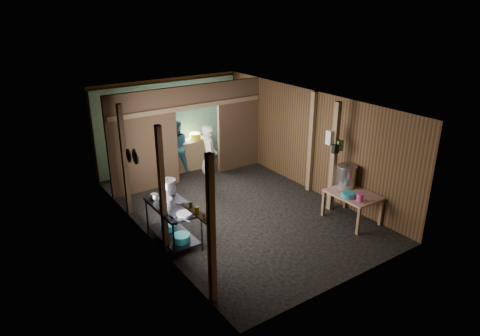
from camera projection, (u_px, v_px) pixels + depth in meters
floor at (235, 208)px, 10.34m from camera, size 4.50×7.00×0.00m
ceiling at (235, 101)px, 9.39m from camera, size 4.50×7.00×0.00m
wall_back at (169, 123)px, 12.55m from camera, size 4.50×0.00×2.60m
wall_front at (351, 217)px, 7.18m from camera, size 4.50×0.00×2.60m
wall_left at (142, 179)px, 8.69m from camera, size 0.00×7.00×2.60m
wall_right at (308, 140)px, 11.04m from camera, size 0.00×7.00×2.60m
partition_left at (143, 143)px, 10.86m from camera, size 1.85×0.10×2.60m
partition_right at (238, 125)px, 12.38m from camera, size 1.35×0.10×2.60m
partition_header at (196, 96)px, 11.32m from camera, size 1.30×0.10×0.60m
turquoise_panel at (170, 125)px, 12.53m from camera, size 4.40×0.06×2.50m
back_counter at (188, 155)px, 12.61m from camera, size 1.20×0.50×0.85m
wall_clock at (177, 102)px, 12.39m from camera, size 0.20×0.03×0.20m
post_left_a at (211, 232)px, 6.72m from camera, size 0.10×0.12×2.60m
post_left_b at (162, 192)px, 8.11m from camera, size 0.10×0.12×2.60m
post_left_c at (125, 161)px, 9.64m from camera, size 0.10×0.12×2.60m
post_right at (311, 143)px, 10.85m from camera, size 0.10×0.12×2.60m
post_free at (334, 158)px, 9.84m from camera, size 0.12×0.12×2.60m
cross_beam at (189, 107)px, 11.24m from camera, size 4.40×0.12×0.12m
pan_lid_big at (135, 157)px, 8.89m from camera, size 0.03×0.34×0.34m
pan_lid_small at (129, 156)px, 9.23m from camera, size 0.03×0.30×0.30m
wall_shelf at (197, 213)px, 7.09m from camera, size 0.14×0.80×0.03m
jar_white at (205, 215)px, 6.87m from camera, size 0.07×0.07×0.10m
jar_yellow at (197, 210)px, 7.06m from camera, size 0.08×0.08×0.10m
jar_green at (191, 205)px, 7.23m from camera, size 0.06×0.06×0.10m
bag_white at (331, 137)px, 9.69m from camera, size 0.22×0.15×0.32m
bag_green at (339, 145)px, 9.72m from camera, size 0.16×0.12×0.24m
bag_black at (335, 149)px, 9.65m from camera, size 0.14×0.10×0.20m
gas_range at (173, 223)px, 8.79m from camera, size 0.72×1.40×0.83m
prep_table at (352, 207)px, 9.66m from camera, size 0.81×1.12×0.66m
stove_pot_large at (168, 187)px, 9.08m from camera, size 0.36×0.36×0.34m
stove_pot_med at (166, 204)px, 8.46m from camera, size 0.29×0.29×0.24m
stove_saucepan at (154, 196)px, 8.91m from camera, size 0.18×0.18×0.10m
frying_pan at (184, 214)px, 8.22m from camera, size 0.48×0.60×0.07m
blue_tub_front at (181, 238)px, 8.60m from camera, size 0.35×0.35×0.14m
blue_tub_back at (169, 227)px, 9.04m from camera, size 0.33×0.33×0.13m
stock_pot at (346, 176)px, 9.83m from camera, size 0.58×0.58×0.53m
wash_basin at (348, 195)px, 9.36m from camera, size 0.29×0.29×0.11m
pink_bucket at (360, 198)px, 9.17m from camera, size 0.14×0.14×0.16m
knife at (369, 202)px, 9.15m from camera, size 0.30×0.12×0.01m
yellow_tub at (195, 136)px, 12.56m from camera, size 0.33×0.33×0.18m
cook at (209, 157)px, 11.21m from camera, size 0.60×0.72×1.70m
worker_back at (176, 146)px, 12.24m from camera, size 0.90×0.80×1.54m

